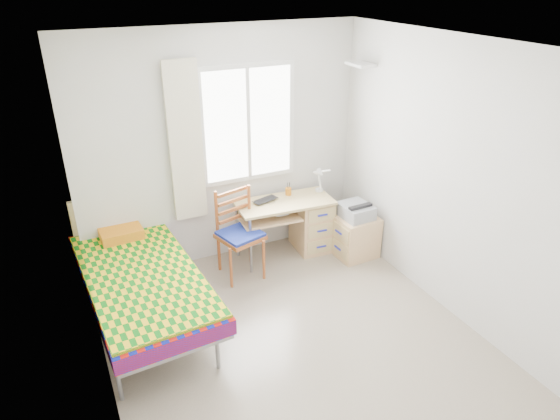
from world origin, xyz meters
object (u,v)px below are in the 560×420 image
at_px(printer, 356,210).
at_px(cabinet, 355,236).
at_px(bed, 140,275).
at_px(chair, 239,229).
at_px(desk, 306,221).

bearing_deg(printer, cabinet, -72.08).
bearing_deg(bed, printer, -1.88).
xyz_separation_m(bed, chair, (1.13, 0.29, 0.10)).
height_order(bed, printer, bed).
distance_m(bed, chair, 1.17).
bearing_deg(printer, desk, 137.98).
bearing_deg(bed, cabinet, -2.34).
bearing_deg(printer, chair, 168.10).
relative_size(desk, printer, 2.93).
relative_size(chair, cabinet, 1.97).
xyz_separation_m(chair, printer, (1.35, -0.23, 0.03)).
bearing_deg(bed, chair, 11.13).
height_order(cabinet, printer, printer).
height_order(desk, chair, chair).
distance_m(desk, printer, 0.61).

